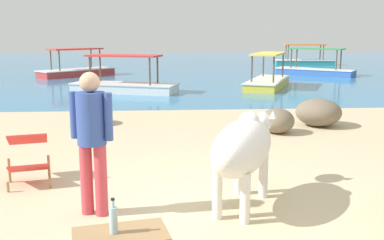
# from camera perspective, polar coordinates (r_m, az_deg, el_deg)

# --- Properties ---
(sand_beach) EXTENTS (18.00, 14.00, 0.04)m
(sand_beach) POSITION_cam_1_polar(r_m,az_deg,el_deg) (5.29, 0.47, -11.95)
(sand_beach) COLOR #CCB78E
(sand_beach) RESTS_ON ground
(water_surface) EXTENTS (60.00, 36.00, 0.03)m
(water_surface) POSITION_cam_1_polar(r_m,az_deg,el_deg) (26.94, -3.19, 6.59)
(water_surface) COLOR teal
(water_surface) RESTS_ON ground
(cow) EXTENTS (1.22, 1.92, 1.10)m
(cow) POSITION_cam_1_polar(r_m,az_deg,el_deg) (5.35, 6.50, -3.32)
(cow) COLOR silver
(cow) RESTS_ON sand_beach
(bottle) EXTENTS (0.07, 0.07, 0.30)m
(bottle) POSITION_cam_1_polar(r_m,az_deg,el_deg) (3.79, -9.82, -12.14)
(bottle) COLOR #A3C6D1
(bottle) RESTS_ON low_bench_table
(deck_chair_far) EXTENTS (0.71, 0.87, 0.68)m
(deck_chair_far) POSITION_cam_1_polar(r_m,az_deg,el_deg) (6.65, -19.83, -4.12)
(deck_chair_far) COLOR #A37A4C
(deck_chair_far) RESTS_ON sand_beach
(person_standing) EXTENTS (0.49, 0.32, 1.62)m
(person_standing) POSITION_cam_1_polar(r_m,az_deg,el_deg) (5.13, -12.45, -1.60)
(person_standing) COLOR #CC3D47
(person_standing) RESTS_ON sand_beach
(shore_rock_large) EXTENTS (0.71, 0.85, 0.44)m
(shore_rock_large) POSITION_cam_1_polar(r_m,az_deg,el_deg) (10.44, -12.40, 0.72)
(shore_rock_large) COLOR brown
(shore_rock_large) RESTS_ON sand_beach
(shore_rock_medium) EXTENTS (0.70, 0.74, 0.51)m
(shore_rock_medium) POSITION_cam_1_polar(r_m,az_deg,el_deg) (9.44, 10.65, -0.09)
(shore_rock_medium) COLOR #756651
(shore_rock_medium) RESTS_ON sand_beach
(shore_rock_small) EXTENTS (1.35, 1.36, 0.61)m
(shore_rock_small) POSITION_cam_1_polar(r_m,az_deg,el_deg) (10.35, 15.56, 0.94)
(shore_rock_small) COLOR #756651
(shore_rock_small) RESTS_ON sand_beach
(boat_teal) EXTENTS (3.77, 1.51, 1.29)m
(boat_teal) POSITION_cam_1_polar(r_m,az_deg,el_deg) (29.60, 13.85, 7.25)
(boat_teal) COLOR teal
(boat_teal) RESTS_ON water_surface
(boat_blue) EXTENTS (3.65, 3.10, 1.29)m
(boat_blue) POSITION_cam_1_polar(r_m,az_deg,el_deg) (22.74, 15.18, 6.13)
(boat_blue) COLOR #3866B7
(boat_blue) RESTS_ON water_surface
(boat_red) EXTENTS (3.52, 3.29, 1.29)m
(boat_red) POSITION_cam_1_polar(r_m,az_deg,el_deg) (22.31, -14.27, 6.09)
(boat_red) COLOR #C63833
(boat_red) RESTS_ON water_surface
(boat_white) EXTENTS (3.85, 2.29, 1.29)m
(boat_white) POSITION_cam_1_polar(r_m,az_deg,el_deg) (15.88, -8.47, 4.43)
(boat_white) COLOR white
(boat_white) RESTS_ON water_surface
(boat_yellow) EXTENTS (2.52, 3.83, 1.29)m
(boat_yellow) POSITION_cam_1_polar(r_m,az_deg,el_deg) (17.28, 9.47, 4.93)
(boat_yellow) COLOR gold
(boat_yellow) RESTS_ON water_surface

